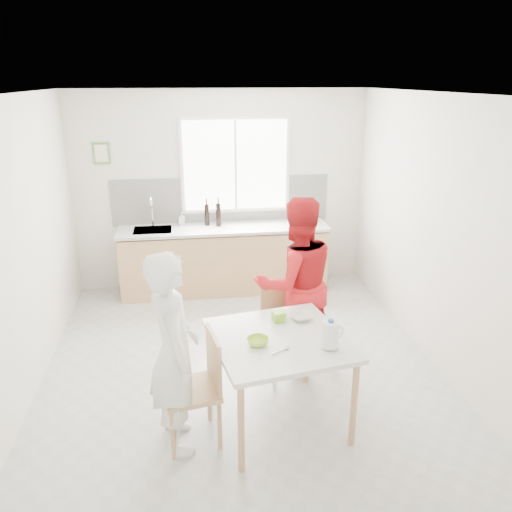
% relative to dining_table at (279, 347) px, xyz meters
% --- Properties ---
extents(ground, '(4.50, 4.50, 0.00)m').
position_rel_dining_table_xyz_m(ground, '(-0.20, 0.98, -0.73)').
color(ground, '#B7B7B2').
rests_on(ground, ground).
extents(room_shell, '(4.50, 4.50, 4.50)m').
position_rel_dining_table_xyz_m(room_shell, '(-0.20, 0.98, 0.91)').
color(room_shell, silver).
rests_on(room_shell, ground).
extents(window, '(1.50, 0.06, 1.30)m').
position_rel_dining_table_xyz_m(window, '(-0.00, 3.20, 0.97)').
color(window, white).
rests_on(window, room_shell).
extents(backsplash, '(3.00, 0.02, 0.65)m').
position_rel_dining_table_xyz_m(backsplash, '(-0.20, 3.22, 0.49)').
color(backsplash, white).
rests_on(backsplash, room_shell).
extents(picture_frame, '(0.22, 0.03, 0.28)m').
position_rel_dining_table_xyz_m(picture_frame, '(-1.75, 3.21, 1.17)').
color(picture_frame, '#549242').
rests_on(picture_frame, room_shell).
extents(kitchen_counter, '(2.84, 0.64, 1.37)m').
position_rel_dining_table_xyz_m(kitchen_counter, '(-0.21, 2.93, -0.31)').
color(kitchen_counter, tan).
rests_on(kitchen_counter, ground).
extents(dining_table, '(1.23, 1.23, 0.82)m').
position_rel_dining_table_xyz_m(dining_table, '(0.00, 0.00, 0.00)').
color(dining_table, silver).
rests_on(dining_table, ground).
extents(chair_left, '(0.50, 0.50, 0.94)m').
position_rel_dining_table_xyz_m(chair_left, '(-0.67, -0.11, -0.21)').
color(chair_left, tan).
rests_on(chair_left, ground).
extents(chair_far, '(0.48, 0.48, 0.90)m').
position_rel_dining_table_xyz_m(chair_far, '(0.21, 0.87, -0.24)').
color(chair_far, tan).
rests_on(chair_far, ground).
extents(person_white, '(0.49, 0.66, 1.66)m').
position_rel_dining_table_xyz_m(person_white, '(-0.85, -0.15, 0.10)').
color(person_white, white).
rests_on(person_white, ground).
extents(person_red, '(0.96, 0.81, 1.77)m').
position_rel_dining_table_xyz_m(person_red, '(0.35, 0.93, 0.15)').
color(person_red, red).
rests_on(person_red, ground).
extents(bowl_green, '(0.20, 0.20, 0.05)m').
position_rel_dining_table_xyz_m(bowl_green, '(-0.19, -0.08, 0.11)').
color(bowl_green, '#A6D932').
rests_on(bowl_green, dining_table).
extents(bowl_white, '(0.22, 0.22, 0.05)m').
position_rel_dining_table_xyz_m(bowl_white, '(0.25, 0.30, 0.11)').
color(bowl_white, silver).
rests_on(bowl_white, dining_table).
extents(milk_jug, '(0.18, 0.13, 0.23)m').
position_rel_dining_table_xyz_m(milk_jug, '(0.37, -0.22, 0.21)').
color(milk_jug, white).
rests_on(milk_jug, dining_table).
extents(green_box, '(0.12, 0.12, 0.09)m').
position_rel_dining_table_xyz_m(green_box, '(0.05, 0.29, 0.13)').
color(green_box, '#7EC42D').
rests_on(green_box, dining_table).
extents(spoon, '(0.14, 0.09, 0.01)m').
position_rel_dining_table_xyz_m(spoon, '(-0.04, -0.23, 0.09)').
color(spoon, '#A5A5AA').
rests_on(spoon, dining_table).
extents(cutting_board, '(0.40, 0.33, 0.01)m').
position_rel_dining_table_xyz_m(cutting_board, '(0.90, 2.88, 0.19)').
color(cutting_board, '#7DCC2F').
rests_on(cutting_board, kitchen_counter).
extents(wine_bottle_a, '(0.07, 0.07, 0.32)m').
position_rel_dining_table_xyz_m(wine_bottle_a, '(-0.26, 2.98, 0.35)').
color(wine_bottle_a, black).
rests_on(wine_bottle_a, kitchen_counter).
extents(wine_bottle_b, '(0.07, 0.07, 0.30)m').
position_rel_dining_table_xyz_m(wine_bottle_b, '(-0.42, 3.05, 0.34)').
color(wine_bottle_b, black).
rests_on(wine_bottle_b, kitchen_counter).
extents(jar_amber, '(0.06, 0.06, 0.16)m').
position_rel_dining_table_xyz_m(jar_amber, '(-0.24, 3.06, 0.27)').
color(jar_amber, brown).
rests_on(jar_amber, kitchen_counter).
extents(soap_bottle, '(0.08, 0.08, 0.18)m').
position_rel_dining_table_xyz_m(soap_bottle, '(-0.76, 3.12, 0.27)').
color(soap_bottle, '#999999').
rests_on(soap_bottle, kitchen_counter).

